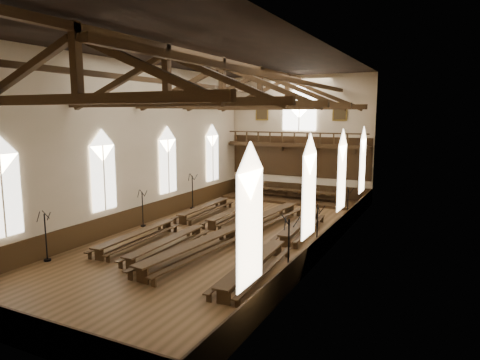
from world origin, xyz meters
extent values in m
plane|color=brown|center=(0.00, 0.00, 0.00)|extent=(26.00, 26.00, 0.00)
plane|color=beige|center=(0.00, 13.00, 5.00)|extent=(12.00, 0.00, 12.00)
plane|color=beige|center=(0.00, -13.00, 5.00)|extent=(12.00, 0.00, 12.00)
plane|color=beige|center=(-6.00, 0.00, 5.00)|extent=(0.00, 26.00, 26.00)
plane|color=beige|center=(6.00, 0.00, 5.00)|extent=(0.00, 26.00, 26.00)
plane|color=black|center=(0.00, 0.00, 10.00)|extent=(26.00, 26.00, 0.00)
cube|color=#382511|center=(0.00, 12.96, 0.60)|extent=(11.90, 0.08, 1.20)
cube|color=#382511|center=(0.00, -12.96, 0.60)|extent=(11.90, 0.08, 1.20)
cube|color=#382511|center=(-5.96, 0.00, 0.60)|extent=(0.08, 25.90, 1.20)
cube|color=#382511|center=(5.96, 0.00, 0.60)|extent=(0.08, 25.90, 1.20)
cube|color=white|center=(-5.90, -9.00, 3.40)|extent=(0.05, 1.80, 3.60)
cylinder|color=beige|center=(-5.86, -9.00, 3.40)|extent=(0.08, 0.08, 3.60)
cube|color=white|center=(-5.90, -3.00, 3.40)|extent=(0.05, 1.80, 3.60)
cube|color=white|center=(-5.90, -3.00, 5.20)|extent=(0.05, 1.80, 1.80)
cylinder|color=beige|center=(-5.86, -3.00, 3.40)|extent=(0.08, 0.08, 3.60)
cube|color=white|center=(-5.90, 3.00, 3.40)|extent=(0.05, 1.80, 3.60)
cube|color=white|center=(-5.90, 3.00, 5.20)|extent=(0.05, 1.80, 1.80)
cylinder|color=beige|center=(-5.86, 3.00, 3.40)|extent=(0.08, 0.08, 3.60)
cube|color=white|center=(-5.90, 9.00, 3.40)|extent=(0.05, 1.80, 3.60)
cube|color=white|center=(-5.90, 9.00, 5.20)|extent=(0.05, 1.80, 1.80)
cylinder|color=beige|center=(-5.86, 9.00, 3.40)|extent=(0.08, 0.08, 3.60)
cube|color=white|center=(5.90, -9.00, 3.40)|extent=(0.05, 1.80, 3.60)
cube|color=white|center=(5.90, -9.00, 5.20)|extent=(0.05, 1.80, 1.80)
cylinder|color=beige|center=(5.86, -9.00, 3.40)|extent=(0.08, 0.08, 3.60)
cube|color=white|center=(5.90, -3.00, 3.40)|extent=(0.05, 1.80, 3.60)
cube|color=white|center=(5.90, -3.00, 5.20)|extent=(0.05, 1.80, 1.80)
cylinder|color=beige|center=(5.86, -3.00, 3.40)|extent=(0.08, 0.08, 3.60)
cube|color=white|center=(5.90, 3.00, 3.40)|extent=(0.05, 1.80, 3.60)
cube|color=white|center=(5.90, 3.00, 5.20)|extent=(0.05, 1.80, 1.80)
cylinder|color=beige|center=(5.86, 3.00, 3.40)|extent=(0.08, 0.08, 3.60)
cube|color=white|center=(5.90, 9.00, 3.40)|extent=(0.05, 1.80, 3.60)
cube|color=white|center=(5.90, 9.00, 5.20)|extent=(0.05, 1.80, 1.80)
cylinder|color=beige|center=(5.86, 9.00, 3.40)|extent=(0.08, 0.08, 3.60)
cube|color=white|center=(0.00, 12.90, 6.80)|extent=(2.80, 0.05, 2.40)
cube|color=white|center=(0.00, 12.90, 8.00)|extent=(2.80, 0.05, 2.80)
cylinder|color=beige|center=(0.00, 12.86, 6.80)|extent=(0.10, 0.10, 2.40)
cube|color=#382512|center=(0.00, 12.35, 4.40)|extent=(11.80, 1.20, 0.20)
cube|color=#382511|center=(0.00, 12.94, 3.45)|extent=(11.80, 0.10, 3.30)
cube|color=#382512|center=(0.00, 11.81, 5.45)|extent=(11.60, 0.12, 0.10)
cube|color=#382512|center=(0.00, 11.81, 4.55)|extent=(11.60, 0.12, 0.10)
cube|color=#382512|center=(-4.50, 12.75, 4.15)|extent=(0.35, 0.40, 0.50)
cube|color=#382512|center=(-1.50, 12.75, 4.15)|extent=(0.35, 0.40, 0.50)
cube|color=#382512|center=(1.50, 12.75, 4.15)|extent=(0.35, 0.40, 0.50)
cube|color=#382512|center=(4.50, 12.75, 4.15)|extent=(0.35, 0.40, 0.50)
cube|color=brown|center=(-3.30, 12.91, 7.10)|extent=(1.15, 0.06, 1.45)
cube|color=black|center=(-3.30, 12.87, 7.10)|extent=(0.95, 0.04, 1.25)
cube|color=brown|center=(3.30, 12.91, 7.10)|extent=(1.15, 0.06, 1.45)
cube|color=black|center=(3.30, 12.87, 7.10)|extent=(0.95, 0.04, 1.25)
cube|color=#382512|center=(0.00, -10.00, 7.40)|extent=(11.70, 0.35, 0.35)
cube|color=#382512|center=(0.00, -10.00, 8.70)|extent=(0.30, 0.30, 2.40)
cube|color=#382512|center=(-2.88, -10.00, 8.30)|extent=(5.44, 0.26, 2.40)
cube|color=#382512|center=(2.88, -10.00, 8.30)|extent=(5.44, 0.26, 2.40)
cube|color=#382512|center=(0.00, -5.00, 7.40)|extent=(11.70, 0.35, 0.35)
cube|color=#382512|center=(0.00, -5.00, 8.70)|extent=(0.30, 0.30, 2.40)
cube|color=#382512|center=(-2.88, -5.00, 8.30)|extent=(5.44, 0.26, 2.40)
cube|color=#382512|center=(2.88, -5.00, 8.30)|extent=(5.44, 0.26, 2.40)
cube|color=#382512|center=(0.00, 0.00, 7.40)|extent=(11.70, 0.35, 0.35)
cube|color=#382512|center=(0.00, 0.00, 8.70)|extent=(0.30, 0.30, 2.40)
cube|color=#382512|center=(-2.88, 0.00, 8.30)|extent=(5.44, 0.26, 2.40)
cube|color=#382512|center=(2.88, 0.00, 8.30)|extent=(5.44, 0.26, 2.40)
cube|color=#382512|center=(0.00, 5.00, 7.40)|extent=(11.70, 0.35, 0.35)
cube|color=#382512|center=(0.00, 5.00, 8.70)|extent=(0.30, 0.30, 2.40)
cube|color=#382512|center=(-2.88, 5.00, 8.30)|extent=(5.44, 0.26, 2.40)
cube|color=#382512|center=(2.88, 5.00, 8.30)|extent=(5.44, 0.26, 2.40)
cube|color=#382512|center=(0.00, 10.00, 7.40)|extent=(11.70, 0.35, 0.35)
cube|color=#382512|center=(0.00, 10.00, 8.70)|extent=(0.30, 0.30, 2.40)
cube|color=#382512|center=(-2.88, 10.00, 8.30)|extent=(5.44, 0.26, 2.40)
cube|color=#382512|center=(2.88, 10.00, 8.30)|extent=(5.44, 0.26, 2.40)
cube|color=#382512|center=(-3.36, 0.00, 8.70)|extent=(0.25, 25.70, 0.25)
cube|color=#382512|center=(3.36, 0.00, 8.70)|extent=(0.25, 25.70, 0.25)
cube|color=#382512|center=(0.00, 0.00, 9.70)|extent=(0.30, 25.70, 0.30)
cube|color=#382512|center=(-3.60, -3.28, 0.64)|extent=(0.83, 6.28, 0.07)
cube|color=#382512|center=(-3.60, -6.10, 0.30)|extent=(0.53, 0.09, 0.60)
cube|color=#382512|center=(-3.60, -0.47, 0.30)|extent=(0.53, 0.09, 0.60)
cube|color=#382512|center=(-3.60, -3.28, 0.22)|extent=(0.26, 5.55, 0.07)
cube|color=#382512|center=(-4.16, -3.30, 0.38)|extent=(0.46, 6.27, 0.05)
cube|color=#382512|center=(-4.16, -6.17, 0.17)|extent=(0.20, 0.07, 0.35)
cube|color=#382512|center=(-4.16, -0.44, 0.17)|extent=(0.20, 0.07, 0.35)
cube|color=#382512|center=(-3.05, -3.27, 0.38)|extent=(0.46, 6.27, 0.05)
cube|color=#382512|center=(-3.05, -6.13, 0.17)|extent=(0.20, 0.07, 0.35)
cube|color=#382512|center=(-3.05, -0.40, 0.17)|extent=(0.20, 0.07, 0.35)
cube|color=#382512|center=(-3.60, 4.12, 0.64)|extent=(0.83, 6.28, 0.07)
cube|color=#382512|center=(-3.60, 1.30, 0.30)|extent=(0.53, 0.09, 0.60)
cube|color=#382512|center=(-3.60, 6.93, 0.30)|extent=(0.53, 0.09, 0.60)
cube|color=#382512|center=(-3.60, 4.12, 0.22)|extent=(0.26, 5.55, 0.07)
cube|color=#382512|center=(-4.16, 4.10, 0.38)|extent=(0.46, 6.27, 0.05)
cube|color=#382512|center=(-4.16, 1.23, 0.17)|extent=(0.20, 0.07, 0.35)
cube|color=#382512|center=(-4.16, 6.96, 0.17)|extent=(0.20, 0.07, 0.35)
cube|color=#382512|center=(-3.05, 4.13, 0.38)|extent=(0.46, 6.27, 0.05)
cube|color=#382512|center=(-3.05, 1.27, 0.17)|extent=(0.20, 0.07, 0.35)
cube|color=#382512|center=(-3.05, 7.00, 0.17)|extent=(0.20, 0.07, 0.35)
cube|color=#382512|center=(-1.30, -3.62, 0.63)|extent=(0.74, 6.24, 0.07)
cube|color=#382512|center=(-1.30, -6.43, 0.30)|extent=(0.53, 0.08, 0.60)
cube|color=#382512|center=(-1.30, -0.82, 0.30)|extent=(0.53, 0.08, 0.60)
cube|color=#382512|center=(-1.30, -3.62, 0.22)|extent=(0.17, 5.52, 0.07)
cube|color=#382512|center=(-1.86, -3.63, 0.37)|extent=(0.37, 6.23, 0.05)
cube|color=#382512|center=(-1.86, -6.48, 0.17)|extent=(0.20, 0.07, 0.35)
cube|color=#382512|center=(-1.86, -0.79, 0.17)|extent=(0.20, 0.07, 0.35)
cube|color=#382512|center=(-0.75, -3.61, 0.37)|extent=(0.37, 6.23, 0.05)
cube|color=#382512|center=(-0.75, -6.46, 0.17)|extent=(0.20, 0.07, 0.35)
cube|color=#382512|center=(-0.75, -0.77, 0.17)|extent=(0.20, 0.07, 0.35)
cube|color=#382512|center=(-1.30, 3.78, 0.63)|extent=(0.74, 6.24, 0.07)
cube|color=#382512|center=(-1.30, 0.97, 0.30)|extent=(0.53, 0.08, 0.60)
cube|color=#382512|center=(-1.30, 6.58, 0.30)|extent=(0.53, 0.08, 0.60)
cube|color=#382512|center=(-1.30, 3.78, 0.22)|extent=(0.17, 5.52, 0.07)
cube|color=#382512|center=(-1.86, 3.77, 0.37)|extent=(0.37, 6.23, 0.05)
cube|color=#382512|center=(-1.86, 0.92, 0.17)|extent=(0.20, 0.07, 0.35)
cube|color=#382512|center=(-1.86, 6.61, 0.17)|extent=(0.20, 0.07, 0.35)
cube|color=#382512|center=(-0.75, 3.79, 0.37)|extent=(0.37, 6.23, 0.05)
cube|color=#382512|center=(-0.75, 0.94, 0.17)|extent=(0.20, 0.07, 0.35)
cube|color=#382512|center=(-0.75, 6.63, 0.17)|extent=(0.20, 0.07, 0.35)
cube|color=#382512|center=(0.91, -4.02, 0.75)|extent=(1.42, 7.48, 0.09)
cube|color=#382512|center=(0.91, -7.37, 0.36)|extent=(0.64, 0.14, 0.71)
cube|color=#382512|center=(0.91, -0.68, 0.36)|extent=(0.64, 0.14, 0.71)
cube|color=#382512|center=(0.91, -4.02, 0.27)|extent=(0.68, 6.57, 0.09)
cube|color=#382512|center=(0.26, -3.96, 0.45)|extent=(0.97, 7.43, 0.06)
cube|color=#382512|center=(0.26, -7.36, 0.21)|extent=(0.24, 0.10, 0.41)
cube|color=#382512|center=(0.26, -0.56, 0.21)|extent=(0.24, 0.10, 0.41)
cube|color=#382512|center=(1.57, -4.08, 0.45)|extent=(0.97, 7.43, 0.06)
cube|color=#382512|center=(1.57, -7.48, 0.21)|extent=(0.24, 0.10, 0.41)
cube|color=#382512|center=(1.57, -0.68, 0.21)|extent=(0.24, 0.10, 0.41)
cube|color=#382512|center=(0.91, 3.38, 0.75)|extent=(1.42, 7.48, 0.09)
cube|color=#382512|center=(0.91, 0.03, 0.36)|extent=(0.64, 0.14, 0.71)
cube|color=#382512|center=(0.91, 6.72, 0.36)|extent=(0.64, 0.14, 0.71)
cube|color=#382512|center=(0.91, 3.38, 0.27)|extent=(0.68, 6.57, 0.09)
cube|color=#382512|center=(0.26, 3.44, 0.45)|extent=(0.97, 7.43, 0.06)
cube|color=#382512|center=(0.26, 0.04, 0.21)|extent=(0.24, 0.10, 0.41)
cube|color=#382512|center=(0.26, 6.84, 0.21)|extent=(0.24, 0.10, 0.41)
cube|color=#382512|center=(1.57, 3.32, 0.45)|extent=(0.97, 7.43, 0.06)
cube|color=#382512|center=(1.57, -0.08, 0.21)|extent=(0.24, 0.10, 0.41)
cube|color=#382512|center=(1.57, 6.72, 0.21)|extent=(0.24, 0.10, 0.41)
cube|color=#382512|center=(3.84, -4.67, 0.67)|extent=(1.00, 6.59, 0.08)
cube|color=#382512|center=(3.84, -7.62, 0.31)|extent=(0.56, 0.10, 0.63)
cube|color=#382512|center=(3.84, -1.71, 0.31)|extent=(0.56, 0.10, 0.63)
cube|color=#382512|center=(3.84, -4.67, 0.23)|extent=(0.38, 5.81, 0.08)
cube|color=#382512|center=(3.26, -4.70, 0.39)|extent=(0.61, 6.57, 0.06)
cube|color=#382512|center=(3.26, -7.70, 0.18)|extent=(0.21, 0.08, 0.37)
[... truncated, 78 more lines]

